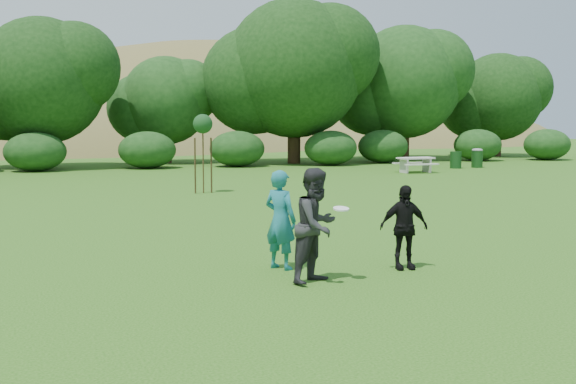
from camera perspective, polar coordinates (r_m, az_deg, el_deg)
name	(u,v)px	position (r m, az deg, el deg)	size (l,w,h in m)	color
ground	(347,267)	(13.35, 4.65, -5.96)	(120.00, 120.00, 0.00)	#19470C
player_teal	(280,220)	(13.03, -0.61, -2.20)	(0.66, 0.43, 1.80)	#1A6976
player_grey	(317,225)	(11.98, 2.28, -2.66)	(0.93, 0.73, 1.91)	#27272A
player_black	(404,227)	(13.21, 9.14, -2.76)	(0.90, 0.37, 1.53)	black
trash_can_near	(456,160)	(39.65, 13.11, 2.48)	(0.60, 0.60, 0.90)	#153C17
frisbee	(341,209)	(11.94, 4.22, -1.33)	(0.27, 0.27, 0.07)	white
sapling	(203,126)	(26.14, -6.75, 5.19)	(0.70, 0.70, 2.85)	#3D2E18
picnic_table	(416,162)	(36.21, 10.05, 2.34)	(1.80, 1.48, 0.76)	beige
trash_can_lidded	(477,158)	(40.51, 14.72, 2.64)	(0.60, 0.60, 1.05)	#163C16
hillside	(66,254)	(81.72, -17.15, -4.68)	(150.00, 72.00, 52.00)	olive
tree_row	(178,79)	(41.47, -8.72, 8.83)	(53.92, 10.38, 9.62)	#3A2616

